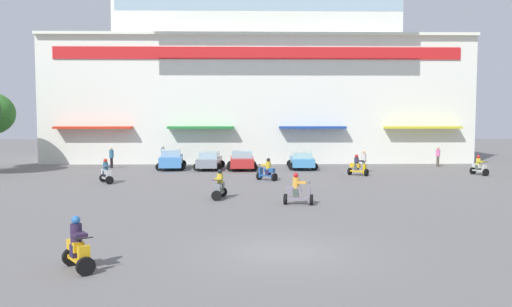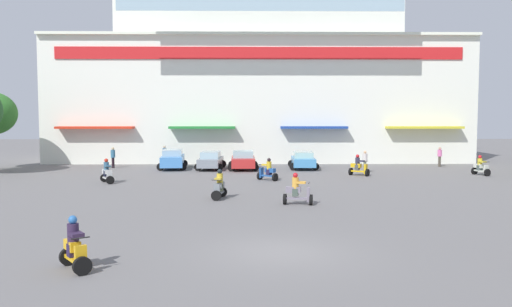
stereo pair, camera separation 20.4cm
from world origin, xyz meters
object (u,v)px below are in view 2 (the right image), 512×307
(scooter_rider_9, at_px, (75,248))
(scooter_rider_0, at_px, (219,187))
(parked_car_2, at_px, (243,160))
(scooter_rider_4, at_px, (481,167))
(scooter_rider_5, at_px, (359,167))
(pedestrian_2, at_px, (440,155))
(pedestrian_3, at_px, (165,154))
(scooter_rider_8, at_px, (107,173))
(parked_car_0, at_px, (173,159))
(pedestrian_0, at_px, (113,156))
(parked_car_1, at_px, (211,160))
(pedestrian_1, at_px, (365,160))
(scooter_rider_3, at_px, (297,191))
(parked_car_3, at_px, (303,160))
(scooter_rider_7, at_px, (268,171))

(scooter_rider_9, bearing_deg, scooter_rider_0, 75.00)
(parked_car_2, height_order, scooter_rider_4, parked_car_2)
(scooter_rider_5, height_order, pedestrian_2, pedestrian_2)
(scooter_rider_9, relative_size, pedestrian_3, 0.91)
(scooter_rider_8, xyz_separation_m, pedestrian_2, (24.97, 10.16, 0.30))
(parked_car_0, bearing_deg, pedestrian_3, 110.56)
(scooter_rider_5, distance_m, scooter_rider_9, 26.31)
(parked_car_0, bearing_deg, pedestrian_0, 170.60)
(scooter_rider_8, relative_size, pedestrian_0, 0.92)
(scooter_rider_0, xyz_separation_m, scooter_rider_8, (-7.50, 6.44, 0.02))
(parked_car_1, xyz_separation_m, scooter_rider_0, (1.48, -14.94, -0.08))
(pedestrian_1, xyz_separation_m, pedestrian_3, (-15.90, 5.95, 0.03))
(scooter_rider_3, bearing_deg, scooter_rider_0, 153.65)
(parked_car_1, bearing_deg, parked_car_3, 1.47)
(parked_car_3, xyz_separation_m, scooter_rider_3, (-2.04, -17.05, -0.05))
(scooter_rider_8, distance_m, pedestrian_0, 9.82)
(pedestrian_3, bearing_deg, parked_car_1, -37.66)
(scooter_rider_4, bearing_deg, parked_car_2, 166.57)
(scooter_rider_9, xyz_separation_m, pedestrian_2, (20.88, 29.32, 0.32))
(scooter_rider_4, relative_size, pedestrian_0, 0.87)
(scooter_rider_5, height_order, scooter_rider_7, scooter_rider_5)
(scooter_rider_3, height_order, pedestrian_1, pedestrian_1)
(scooter_rider_3, xyz_separation_m, pedestrian_3, (-9.53, 20.08, 0.32))
(parked_car_0, xyz_separation_m, scooter_rider_9, (1.14, -27.95, -0.16))
(parked_car_3, bearing_deg, parked_car_2, -172.32)
(pedestrian_3, bearing_deg, scooter_rider_8, -99.00)
(scooter_rider_9, height_order, pedestrian_0, pedestrian_0)
(scooter_rider_8, distance_m, pedestrian_3, 11.86)
(scooter_rider_0, height_order, pedestrian_1, pedestrian_1)
(parked_car_1, relative_size, scooter_rider_4, 2.98)
(scooter_rider_9, bearing_deg, pedestrian_1, 61.26)
(parked_car_3, relative_size, pedestrian_1, 2.48)
(scooter_rider_3, xyz_separation_m, scooter_rider_8, (-11.39, 8.37, -0.00))
(pedestrian_1, relative_size, pedestrian_3, 0.98)
(pedestrian_0, bearing_deg, scooter_rider_5, -17.01)
(scooter_rider_8, bearing_deg, scooter_rider_3, -36.30)
(parked_car_3, bearing_deg, scooter_rider_0, -111.38)
(parked_car_3, height_order, pedestrian_0, pedestrian_0)
(parked_car_0, height_order, parked_car_1, parked_car_0)
(parked_car_0, relative_size, parked_car_3, 1.09)
(scooter_rider_0, distance_m, pedestrian_2, 24.11)
(scooter_rider_3, distance_m, scooter_rider_4, 18.89)
(scooter_rider_9, height_order, pedestrian_1, pedestrian_1)
(parked_car_2, relative_size, scooter_rider_9, 2.49)
(parked_car_2, xyz_separation_m, scooter_rider_3, (2.77, -16.40, -0.10))
(scooter_rider_4, bearing_deg, pedestrian_3, 161.99)
(parked_car_2, bearing_deg, parked_car_1, 169.97)
(scooter_rider_7, distance_m, pedestrian_3, 13.50)
(scooter_rider_0, height_order, scooter_rider_7, scooter_rider_0)
(parked_car_0, distance_m, pedestrian_2, 22.06)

